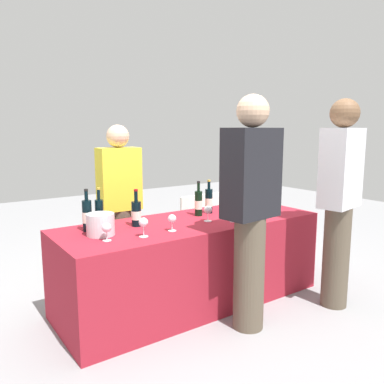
# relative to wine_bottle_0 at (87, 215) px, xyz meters

# --- Properties ---
(ground_plane) EXTENTS (12.00, 12.00, 0.00)m
(ground_plane) POSITION_rel_wine_bottle_0_xyz_m (0.85, -0.18, -0.85)
(ground_plane) COLOR gray
(tasting_table) EXTENTS (2.29, 0.83, 0.72)m
(tasting_table) POSITION_rel_wine_bottle_0_xyz_m (0.85, -0.18, -0.48)
(tasting_table) COLOR maroon
(tasting_table) RESTS_ON ground_plane
(wine_bottle_0) EXTENTS (0.07, 0.07, 0.33)m
(wine_bottle_0) POSITION_rel_wine_bottle_0_xyz_m (0.00, 0.00, 0.00)
(wine_bottle_0) COLOR black
(wine_bottle_0) RESTS_ON tasting_table
(wine_bottle_1) EXTENTS (0.07, 0.07, 0.33)m
(wine_bottle_1) POSITION_rel_wine_bottle_0_xyz_m (0.11, 0.02, -0.00)
(wine_bottle_1) COLOR black
(wine_bottle_1) RESTS_ON tasting_table
(wine_bottle_2) EXTENTS (0.08, 0.08, 0.30)m
(wine_bottle_2) POSITION_rel_wine_bottle_0_xyz_m (0.38, -0.08, -0.02)
(wine_bottle_2) COLOR black
(wine_bottle_2) RESTS_ON tasting_table
(wine_bottle_3) EXTENTS (0.07, 0.07, 0.32)m
(wine_bottle_3) POSITION_rel_wine_bottle_0_xyz_m (1.02, -0.05, -0.01)
(wine_bottle_3) COLOR black
(wine_bottle_3) RESTS_ON tasting_table
(wine_bottle_4) EXTENTS (0.07, 0.07, 0.31)m
(wine_bottle_4) POSITION_rel_wine_bottle_0_xyz_m (1.16, -0.01, -0.01)
(wine_bottle_4) COLOR black
(wine_bottle_4) RESTS_ON tasting_table
(wine_glass_0) EXTENTS (0.07, 0.07, 0.13)m
(wine_glass_0) POSITION_rel_wine_bottle_0_xyz_m (0.02, -0.34, -0.03)
(wine_glass_0) COLOR silver
(wine_glass_0) RESTS_ON tasting_table
(wine_glass_1) EXTENTS (0.07, 0.07, 0.14)m
(wine_glass_1) POSITION_rel_wine_bottle_0_xyz_m (0.28, -0.39, -0.02)
(wine_glass_1) COLOR silver
(wine_glass_1) RESTS_ON tasting_table
(wine_glass_2) EXTENTS (0.07, 0.07, 0.13)m
(wine_glass_2) POSITION_rel_wine_bottle_0_xyz_m (0.53, -0.37, -0.03)
(wine_glass_2) COLOR silver
(wine_glass_2) RESTS_ON tasting_table
(wine_glass_3) EXTENTS (0.07, 0.07, 0.13)m
(wine_glass_3) POSITION_rel_wine_bottle_0_xyz_m (0.95, -0.27, -0.03)
(wine_glass_3) COLOR silver
(wine_glass_3) RESTS_ON tasting_table
(wine_glass_4) EXTENTS (0.07, 0.07, 0.13)m
(wine_glass_4) POSITION_rel_wine_bottle_0_xyz_m (1.12, -0.41, -0.03)
(wine_glass_4) COLOR silver
(wine_glass_4) RESTS_ON tasting_table
(ice_bucket) EXTENTS (0.21, 0.21, 0.16)m
(ice_bucket) POSITION_rel_wine_bottle_0_xyz_m (0.04, -0.17, -0.04)
(ice_bucket) COLOR silver
(ice_bucket) RESTS_ON tasting_table
(server_pouring) EXTENTS (0.38, 0.22, 1.54)m
(server_pouring) POSITION_rel_wine_bottle_0_xyz_m (0.47, 0.44, -0.01)
(server_pouring) COLOR brown
(server_pouring) RESTS_ON ground_plane
(guest_0) EXTENTS (0.44, 0.27, 1.74)m
(guest_0) POSITION_rel_wine_bottle_0_xyz_m (0.94, -0.81, 0.10)
(guest_0) COLOR brown
(guest_0) RESTS_ON ground_plane
(guest_1) EXTENTS (0.43, 0.29, 1.74)m
(guest_1) POSITION_rel_wine_bottle_0_xyz_m (1.80, -0.95, 0.11)
(guest_1) COLOR brown
(guest_1) RESTS_ON ground_plane
(menu_board) EXTENTS (0.64, 0.08, 0.72)m
(menu_board) POSITION_rel_wine_bottle_0_xyz_m (1.75, 0.90, -0.49)
(menu_board) COLOR white
(menu_board) RESTS_ON ground_plane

